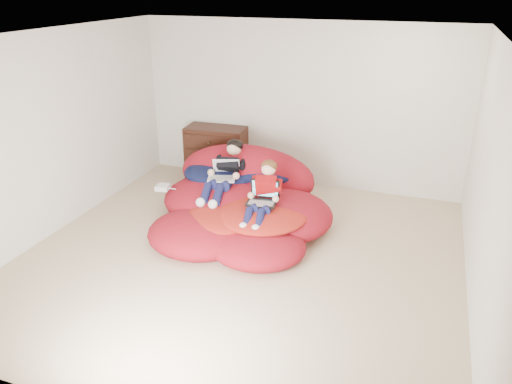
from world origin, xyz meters
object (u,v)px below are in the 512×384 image
older_boy (226,170)px  laptop_white (224,173)px  younger_boy (264,192)px  laptop_black (263,197)px  beanbag_pile (241,202)px  dresser (216,153)px

older_boy → laptop_white: bearing=-90.0°
younger_boy → laptop_black: 0.06m
beanbag_pile → older_boy: older_boy is taller
beanbag_pile → laptop_white: (-0.27, 0.08, 0.36)m
dresser → beanbag_pile: 1.65m
beanbag_pile → younger_boy: size_ratio=2.81×
dresser → laptop_white: (0.67, -1.27, 0.20)m
younger_boy → laptop_black: size_ratio=2.26×
older_boy → dresser: bearing=119.5°
beanbag_pile → laptop_white: beanbag_pile is taller
beanbag_pile → older_boy: 0.50m
beanbag_pile → laptop_black: beanbag_pile is taller
dresser → older_boy: older_boy is taller
older_boy → laptop_black: (0.71, -0.52, -0.08)m
older_boy → laptop_white: older_boy is taller
younger_boy → laptop_white: younger_boy is taller
beanbag_pile → laptop_white: size_ratio=5.20×
younger_boy → laptop_black: younger_boy is taller
beanbag_pile → laptop_black: bearing=-38.9°
dresser → laptop_white: bearing=-62.3°
beanbag_pile → older_boy: bearing=147.8°
dresser → laptop_white: dresser is taller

